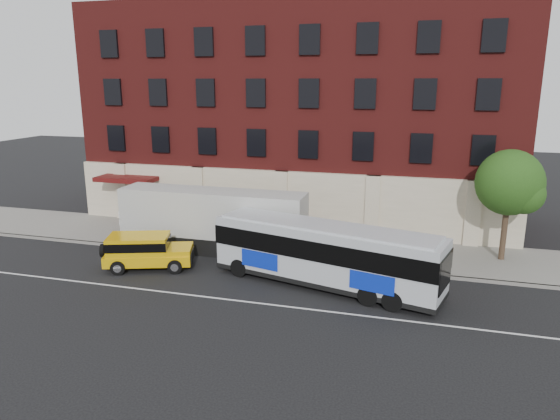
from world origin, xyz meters
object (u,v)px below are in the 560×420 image
(street_tree, at_px, (510,185))
(city_bus, at_px, (325,253))
(sign_pole, at_px, (123,224))
(shipping_container, at_px, (213,221))
(yellow_suv, at_px, (145,249))

(street_tree, xyz_separation_m, city_bus, (-8.96, -6.16, -2.66))
(sign_pole, distance_m, shipping_container, 5.69)
(city_bus, distance_m, shipping_container, 8.24)
(shipping_container, bearing_deg, city_bus, -25.38)
(city_bus, bearing_deg, yellow_suv, -179.07)
(sign_pole, height_order, shipping_container, shipping_container)
(sign_pole, xyz_separation_m, shipping_container, (5.64, 0.71, 0.38))
(street_tree, xyz_separation_m, yellow_suv, (-18.83, -6.32, -3.34))
(sign_pole, height_order, city_bus, city_bus)
(city_bus, height_order, yellow_suv, city_bus)
(yellow_suv, bearing_deg, city_bus, 0.93)
(sign_pole, distance_m, yellow_suv, 4.40)
(sign_pole, xyz_separation_m, yellow_suv, (3.21, -2.98, -0.38))
(city_bus, height_order, shipping_container, shipping_container)
(street_tree, relative_size, shipping_container, 0.56)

